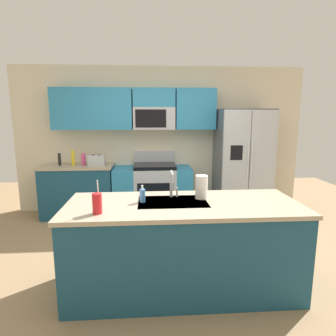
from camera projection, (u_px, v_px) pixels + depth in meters
name	position (u px, v px, depth m)	size (l,w,h in m)	color
ground_plane	(169.00, 264.00, 3.41)	(9.00, 9.00, 0.00)	#997A56
kitchen_wall_unit	(153.00, 130.00, 5.18)	(5.20, 0.43, 2.60)	beige
back_counter	(78.00, 190.00, 4.99)	(1.22, 0.63, 0.90)	navy
range_oven	(153.00, 189.00, 5.09)	(1.36, 0.61, 1.10)	#B7BABF
refrigerator	(242.00, 162.00, 5.04)	(0.90, 0.76, 1.85)	#4C4F54
island_counter	(183.00, 246.00, 2.87)	(2.28, 0.91, 0.90)	navy
toaster	(97.00, 160.00, 4.87)	(0.28, 0.16, 0.18)	#B7BABF
pepper_mill	(60.00, 159.00, 4.87)	(0.05, 0.05, 0.21)	black
bottle_yellow	(73.00, 158.00, 4.86)	(0.06, 0.06, 0.25)	yellow
bottle_pink	(83.00, 159.00, 4.91)	(0.07, 0.07, 0.20)	#EA4C93
sink_faucet	(172.00, 182.00, 2.94)	(0.08, 0.21, 0.28)	#B7BABF
drink_cup_red	(97.00, 203.00, 2.47)	(0.08, 0.08, 0.30)	red
soap_dispenser	(142.00, 195.00, 2.80)	(0.06, 0.06, 0.17)	#4C8CD8
paper_towel_roll	(201.00, 187.00, 2.92)	(0.12, 0.12, 0.24)	white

